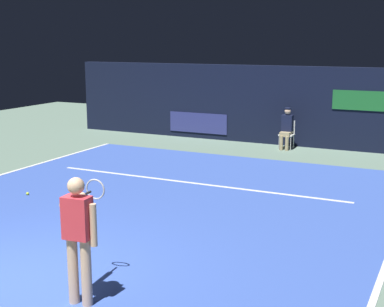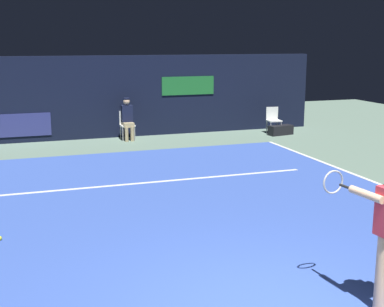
% 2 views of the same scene
% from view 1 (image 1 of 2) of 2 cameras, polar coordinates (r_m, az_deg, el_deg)
% --- Properties ---
extents(ground_plane, '(29.51, 29.51, 0.00)m').
position_cam_1_polar(ground_plane, '(11.84, -3.73, -5.18)').
color(ground_plane, slate).
extents(court_surface, '(9.76, 10.51, 0.01)m').
position_cam_1_polar(court_surface, '(11.84, -3.73, -5.15)').
color(court_surface, '#3856B2').
rests_on(court_surface, ground).
extents(line_service, '(7.62, 0.10, 0.01)m').
position_cam_1_polar(line_service, '(13.40, 0.15, -3.08)').
color(line_service, white).
rests_on(line_service, court_surface).
extents(back_wall, '(14.83, 0.33, 2.60)m').
position_cam_1_polar(back_wall, '(18.60, 8.12, 4.98)').
color(back_wall, black).
rests_on(back_wall, ground).
extents(tennis_player, '(0.69, 0.93, 1.73)m').
position_cam_1_polar(tennis_player, '(7.33, -11.60, -8.02)').
color(tennis_player, '#DBAD89').
rests_on(tennis_player, ground).
extents(line_judge_on_chair, '(0.44, 0.53, 1.32)m').
position_cam_1_polar(line_judge_on_chair, '(17.78, 9.76, 2.63)').
color(line_judge_on_chair, white).
rests_on(line_judge_on_chair, ground).
extents(tennis_ball, '(0.07, 0.07, 0.07)m').
position_cam_1_polar(tennis_ball, '(12.93, -16.64, -3.99)').
color(tennis_ball, '#CCE033').
rests_on(tennis_ball, court_surface).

